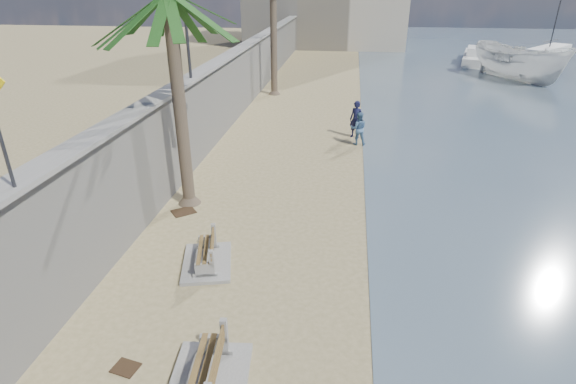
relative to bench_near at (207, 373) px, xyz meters
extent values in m
cube|color=gray|center=(-4.02, 19.51, 1.35)|extent=(0.45, 70.00, 3.50)
cube|color=gray|center=(-4.02, 19.51, 3.15)|extent=(0.80, 70.00, 0.12)
cube|color=gray|center=(-1.26, 4.06, -0.35)|extent=(1.72, 2.17, 0.10)
cylinder|color=brown|center=(-2.99, 7.65, 2.98)|extent=(0.42, 0.42, 6.77)
cylinder|color=brown|center=(-2.69, 24.47, 4.19)|extent=(0.44, 0.44, 9.18)
cylinder|color=#2D2D33|center=(-3.92, 11.51, 5.71)|extent=(0.12, 0.12, 5.00)
imported|color=#121333|center=(2.82, 15.79, 0.65)|extent=(0.91, 0.81, 2.11)
imported|color=#466A91|center=(2.93, 14.76, 0.48)|extent=(0.88, 0.71, 1.76)
imported|color=silver|center=(15.33, 31.72, 1.09)|extent=(4.47, 4.50, 3.79)
cube|color=silver|center=(23.60, 47.79, -0.15)|extent=(6.57, 7.34, 0.70)
cube|color=#382616|center=(-1.81, 0.25, -0.39)|extent=(0.58, 0.50, 0.03)
cube|color=#382616|center=(-2.97, 6.96, -0.39)|extent=(0.95, 0.93, 0.03)
camera|label=1|loc=(2.37, -5.96, 6.78)|focal=28.00mm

